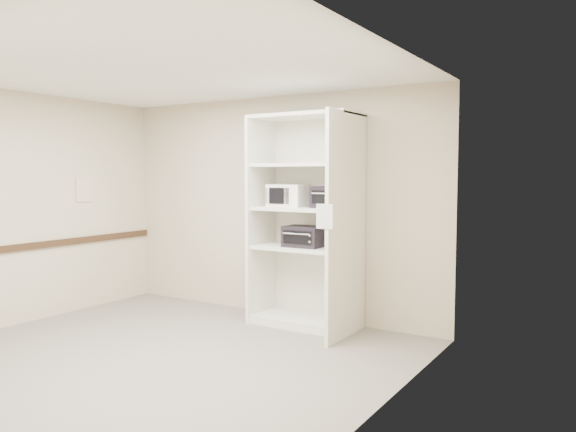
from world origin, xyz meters
The scene contains 12 objects.
floor centered at (0.00, 0.00, 0.00)m, with size 4.50×4.00×0.01m, color slate.
ceiling centered at (0.00, 0.00, 2.70)m, with size 4.50×4.00×0.01m, color white.
wall_back centered at (0.00, 2.00, 1.35)m, with size 4.50×0.02×2.70m, color #C6B19B.
wall_left centered at (-2.25, 0.00, 1.35)m, with size 0.02×4.00×2.70m, color #C6B19B.
wall_right centered at (2.25, 0.00, 1.35)m, with size 0.02×4.00×2.70m, color #C6B19B.
shelving_unit centered at (0.67, 1.70, 1.13)m, with size 1.24×0.92×2.42m.
microwave centered at (0.37, 1.73, 1.50)m, with size 0.43×0.33×0.26m, color white.
toaster_oven_upper centered at (0.93, 1.75, 1.49)m, with size 0.42×0.31×0.24m, color black.
toaster_oven_lower centered at (0.62, 1.66, 1.04)m, with size 0.43×0.32×0.24m, color black.
paper_sign centered at (1.20, 1.07, 1.32)m, with size 0.19×0.01×0.24m, color white.
chair_rail centered at (-2.23, 0.00, 0.90)m, with size 0.04×3.98×0.08m, color #332012.
wall_poster centered at (-2.24, 0.93, 1.55)m, with size 0.01×0.22×0.31m, color white.
Camera 1 is at (3.81, -3.83, 1.73)m, focal length 35.00 mm.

